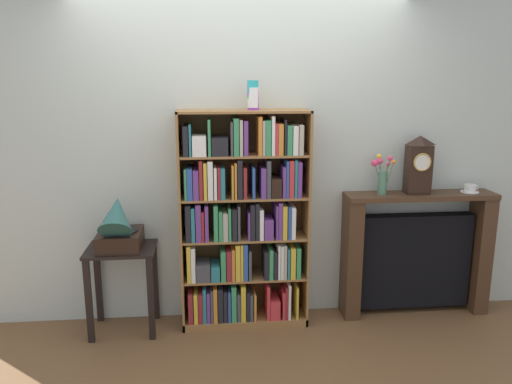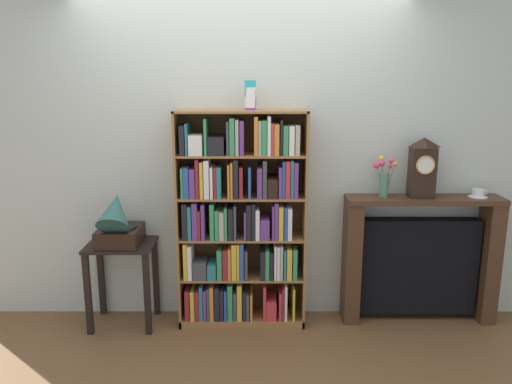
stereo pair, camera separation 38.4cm
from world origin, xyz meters
TOP-DOWN VIEW (x-y plane):
  - ground_plane at (0.00, 0.00)m, footprint 8.23×6.40m
  - wall_back at (0.24, 0.27)m, footprint 5.23×0.08m
  - bookshelf at (-0.01, 0.07)m, footprint 0.98×0.31m
  - cup_stack at (0.07, 0.07)m, footprint 0.08×0.08m
  - side_table_left at (-0.94, 0.03)m, footprint 0.51×0.40m
  - gramophone at (-0.94, -0.02)m, footprint 0.32×0.45m
  - fireplace_mantel at (1.41, 0.12)m, footprint 1.20×0.26m
  - mantel_clock at (1.37, 0.10)m, footprint 0.19×0.14m
  - flower_vase at (1.09, 0.11)m, footprint 0.15×0.17m
  - teacup_with_saucer at (1.82, 0.10)m, footprint 0.14×0.14m

SIDE VIEW (x-z plane):
  - ground_plane at x=0.00m, z-range -0.02..0.00m
  - side_table_left at x=-0.94m, z-range 0.15..0.82m
  - fireplace_mantel at x=1.41m, z-range -0.01..1.01m
  - bookshelf at x=-0.01m, z-range -0.04..1.64m
  - gramophone at x=-0.94m, z-range 0.62..1.09m
  - teacup_with_saucer at x=1.82m, z-range 1.02..1.08m
  - flower_vase at x=1.09m, z-range 1.01..1.32m
  - mantel_clock at x=1.37m, z-range 1.02..1.48m
  - wall_back at x=0.24m, z-range 0.00..2.60m
  - cup_stack at x=0.07m, z-range 1.69..1.90m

